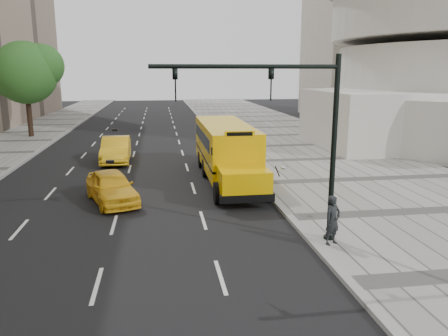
{
  "coord_description": "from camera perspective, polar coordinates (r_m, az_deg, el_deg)",
  "views": [
    {
      "loc": [
        0.87,
        -21.6,
        5.86
      ],
      "look_at": [
        3.5,
        -4.0,
        1.9
      ],
      "focal_mm": 35.0,
      "sensor_mm": 36.0,
      "label": 1
    }
  ],
  "objects": [
    {
      "name": "ground",
      "position": [
        22.4,
        -10.44,
        -2.83
      ],
      "size": [
        140.0,
        140.0,
        0.0
      ],
      "primitive_type": "plane",
      "color": "black",
      "rests_on": "ground"
    },
    {
      "name": "sidewalk_museum",
      "position": [
        24.98,
        18.24,
        -1.49
      ],
      "size": [
        12.0,
        140.0,
        0.15
      ],
      "primitive_type": "cube",
      "color": "gray",
      "rests_on": "ground"
    },
    {
      "name": "curb_museum",
      "position": [
        22.94,
        4.71,
        -2.1
      ],
      "size": [
        0.3,
        140.0,
        0.15
      ],
      "primitive_type": "cube",
      "color": "gray",
      "rests_on": "ground"
    },
    {
      "name": "tree_c",
      "position": [
        42.48,
        -24.39,
        11.34
      ],
      "size": [
        6.09,
        5.41,
        8.43
      ],
      "color": "black",
      "rests_on": "ground"
    },
    {
      "name": "school_bus",
      "position": [
        24.25,
        0.23,
        2.82
      ],
      "size": [
        2.96,
        11.56,
        3.19
      ],
      "color": "#E5AB00",
      "rests_on": "ground"
    },
    {
      "name": "taxi_near",
      "position": [
        20.44,
        -14.48,
        -2.39
      ],
      "size": [
        3.05,
        4.63,
        1.47
      ],
      "primitive_type": "imported",
      "rotation": [
        0.0,
        0.0,
        0.34
      ],
      "color": "yellow",
      "rests_on": "ground"
    },
    {
      "name": "taxi_far",
      "position": [
        29.54,
        -13.94,
        2.35
      ],
      "size": [
        1.85,
        5.01,
        1.64
      ],
      "primitive_type": "imported",
      "rotation": [
        0.0,
        0.0,
        0.02
      ],
      "color": "yellow",
      "rests_on": "ground"
    },
    {
      "name": "pedestrian",
      "position": [
        15.12,
        14.02,
        -6.64
      ],
      "size": [
        0.72,
        0.62,
        1.68
      ],
      "primitive_type": "imported",
      "rotation": [
        0.0,
        0.0,
        0.44
      ],
      "color": "black",
      "rests_on": "sidewalk_museum"
    },
    {
      "name": "traffic_signal",
      "position": [
        14.4,
        9.08,
        5.33
      ],
      "size": [
        6.18,
        0.36,
        6.4
      ],
      "color": "black",
      "rests_on": "ground"
    }
  ]
}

